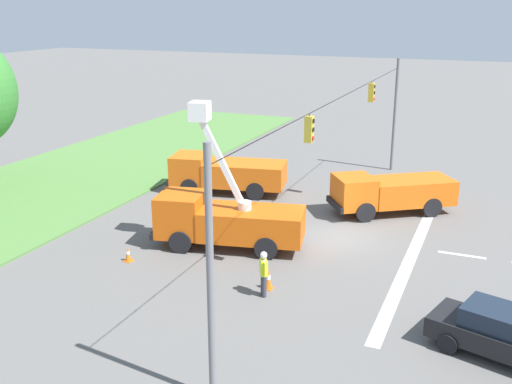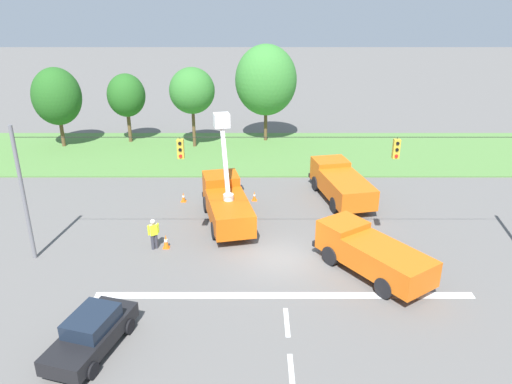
{
  "view_description": "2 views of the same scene",
  "coord_description": "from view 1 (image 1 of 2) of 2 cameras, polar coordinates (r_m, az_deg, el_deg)",
  "views": [
    {
      "loc": [
        -25.49,
        -6.53,
        10.33
      ],
      "look_at": [
        -1.89,
        3.39,
        2.33
      ],
      "focal_mm": 42.0,
      "sensor_mm": 36.0,
      "label": 1
    },
    {
      "loc": [
        -1.32,
        -23.06,
        13.25
      ],
      "look_at": [
        -1.27,
        3.55,
        2.3
      ],
      "focal_mm": 35.0,
      "sensor_mm": 36.0,
      "label": 2
    }
  ],
  "objects": [
    {
      "name": "lane_markings",
      "position": [
        27.55,
        17.94,
        -5.55
      ],
      "size": [
        17.6,
        15.25,
        0.01
      ],
      "color": "silver",
      "rests_on": "ground"
    },
    {
      "name": "ground_plane",
      "position": [
        28.27,
        7.87,
        -4.25
      ],
      "size": [
        200.0,
        200.0,
        0.0
      ],
      "primitive_type": "plane",
      "color": "#605E5B"
    },
    {
      "name": "traffic_cone_foreground_right",
      "position": [
        25.89,
        -12.1,
        -5.8
      ],
      "size": [
        0.36,
        0.36,
        0.66
      ],
      "color": "orange",
      "rests_on": "ground"
    },
    {
      "name": "utility_truck_bucket_lift",
      "position": [
        26.47,
        -3.02,
        -2.45
      ],
      "size": [
        3.61,
        6.95,
        6.48
      ],
      "color": "#D6560F",
      "rests_on": "ground"
    },
    {
      "name": "utility_truck_support_far",
      "position": [
        34.37,
        -2.89,
        1.88
      ],
      "size": [
        3.71,
        6.99,
        2.12
      ],
      "color": "orange",
      "rests_on": "ground"
    },
    {
      "name": "utility_truck_support_near",
      "position": [
        31.63,
        12.7,
        0.03
      ],
      "size": [
        5.45,
        6.46,
        2.06
      ],
      "color": "orange",
      "rests_on": "ground"
    },
    {
      "name": "traffic_cone_lane_edge_b",
      "position": [
        22.96,
        1.14,
        -8.27
      ],
      "size": [
        0.36,
        0.36,
        0.81
      ],
      "color": "orange",
      "rests_on": "ground"
    },
    {
      "name": "road_worker",
      "position": [
        22.17,
        0.73,
        -7.54
      ],
      "size": [
        0.56,
        0.42,
        1.77
      ],
      "color": "#383842",
      "rests_on": "ground"
    },
    {
      "name": "traffic_cone_foreground_left",
      "position": [
        29.67,
        -7.26,
        -2.51
      ],
      "size": [
        0.36,
        0.36,
        0.66
      ],
      "color": "orange",
      "rests_on": "ground"
    },
    {
      "name": "signal_gantry",
      "position": [
        27.07,
        8.27,
        4.19
      ],
      "size": [
        26.2,
        0.33,
        7.2
      ],
      "color": "slate",
      "rests_on": "ground"
    },
    {
      "name": "grass_verge",
      "position": [
        36.84,
        -20.22,
        0.05
      ],
      "size": [
        56.0,
        12.0,
        0.1
      ],
      "primitive_type": "cube",
      "color": "#517F3D",
      "rests_on": "ground"
    },
    {
      "name": "sedan_black",
      "position": [
        20.17,
        22.34,
        -12.31
      ],
      "size": [
        2.9,
        4.62,
        1.56
      ],
      "color": "black",
      "rests_on": "ground"
    }
  ]
}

